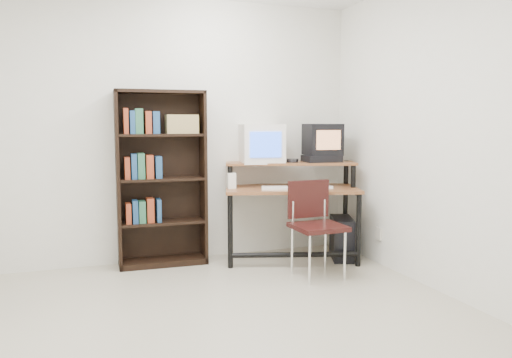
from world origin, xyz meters
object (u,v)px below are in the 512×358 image
object	(u,v)px
pc_tower	(342,238)
school_chair	(314,218)
crt_monitor	(261,144)
crt_tv	(322,139)
computer_desk	(291,191)
bookshelf	(161,176)

from	to	relation	value
pc_tower	school_chair	world-z (taller)	school_chair
crt_monitor	crt_tv	size ratio (longest dim) A/B	1.28
computer_desk	pc_tower	bearing A→B (deg)	-2.60
pc_tower	school_chair	distance (m)	0.73
crt_tv	school_chair	world-z (taller)	crt_tv
school_chair	crt_monitor	bearing A→B (deg)	104.51
pc_tower	crt_tv	bearing A→B (deg)	143.82
crt_tv	bookshelf	distance (m)	1.67
crt_tv	pc_tower	distance (m)	1.03
crt_monitor	bookshelf	bearing A→B (deg)	-174.44
pc_tower	crt_monitor	bearing A→B (deg)	175.06
crt_tv	pc_tower	bearing A→B (deg)	-51.49
school_chair	bookshelf	world-z (taller)	bookshelf
crt_tv	school_chair	size ratio (longest dim) A/B	0.43
computer_desk	crt_tv	xyz separation A→B (m)	(0.36, 0.03, 0.51)
computer_desk	school_chair	bearing A→B (deg)	-75.69
crt_tv	bookshelf	bearing A→B (deg)	178.75
school_chair	bookshelf	size ratio (longest dim) A/B	0.51
crt_monitor	pc_tower	size ratio (longest dim) A/B	1.06
school_chair	computer_desk	bearing A→B (deg)	85.59
pc_tower	bookshelf	bearing A→B (deg)	-171.90
bookshelf	crt_tv	bearing A→B (deg)	-5.23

